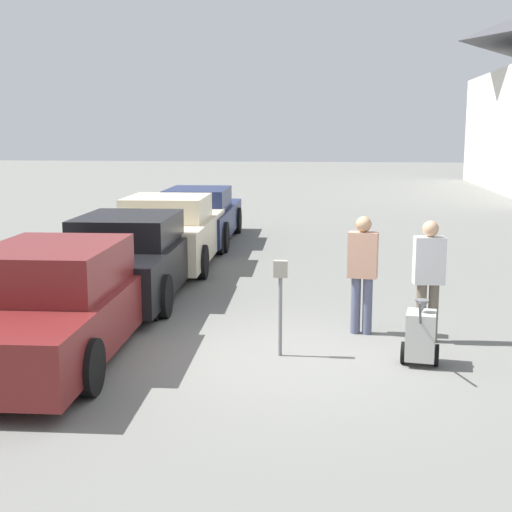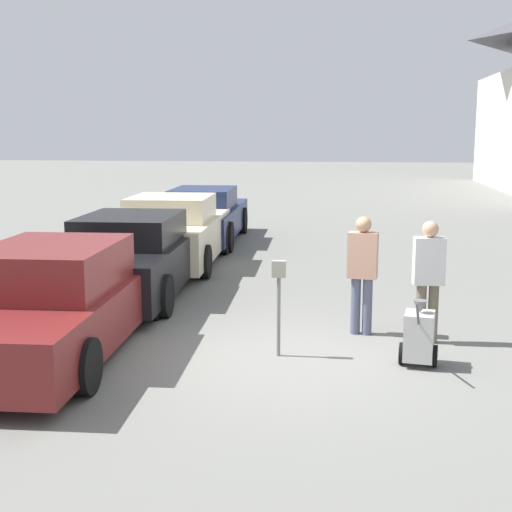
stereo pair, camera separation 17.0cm
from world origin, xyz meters
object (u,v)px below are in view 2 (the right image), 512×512
at_px(parked_car_black, 134,257).
at_px(person_worker, 362,268).
at_px(parking_meter, 279,290).
at_px(person_supervisor, 428,274).
at_px(equipment_cart, 419,336).
at_px(parked_car_cream, 173,233).
at_px(parked_car_maroon, 58,302).
at_px(parked_car_navy, 204,216).

bearing_deg(parked_car_black, person_worker, -29.30).
xyz_separation_m(parking_meter, person_supervisor, (1.99, 0.87, 0.08)).
height_order(person_supervisor, equipment_cart, person_supervisor).
xyz_separation_m(person_worker, equipment_cart, (0.70, -1.34, -0.60)).
bearing_deg(parking_meter, parked_car_cream, 115.76).
distance_m(parked_car_maroon, parked_car_cream, 6.26).
xyz_separation_m(parked_car_cream, parking_meter, (2.95, -6.12, 0.18)).
xyz_separation_m(person_worker, person_supervisor, (0.90, -0.30, -0.01)).
height_order(person_worker, equipment_cart, person_worker).
xyz_separation_m(parked_car_navy, person_supervisor, (4.94, -8.65, 0.30)).
distance_m(person_worker, person_supervisor, 0.95).
relative_size(person_worker, person_supervisor, 1.01).
bearing_deg(person_worker, parked_car_navy, -55.40).
relative_size(parked_car_navy, person_worker, 3.11).
distance_m(parked_car_maroon, parked_car_navy, 9.66).
bearing_deg(parked_car_cream, equipment_cart, -55.37).
relative_size(person_worker, equipment_cart, 1.72).
distance_m(parked_car_black, equipment_cart, 5.84).
bearing_deg(parking_meter, parked_car_maroon, -177.26).
bearing_deg(equipment_cart, parked_car_cream, 135.77).
bearing_deg(person_worker, parked_car_cream, -41.98).
xyz_separation_m(parked_car_maroon, person_worker, (4.04, 1.32, 0.31)).
xyz_separation_m(parked_car_cream, parked_car_navy, (0.00, 3.40, -0.04)).
height_order(parked_car_black, parked_car_navy, parked_car_black).
bearing_deg(person_worker, parked_car_maroon, 26.76).
height_order(parked_car_maroon, person_worker, person_worker).
xyz_separation_m(parked_car_maroon, parked_car_cream, (-0.00, 6.26, 0.05)).
bearing_deg(parking_meter, parked_car_navy, 107.23).
bearing_deg(equipment_cart, parked_car_black, 153.20).
bearing_deg(person_supervisor, parked_car_navy, -65.30).
height_order(parked_car_navy, person_supervisor, person_supervisor).
distance_m(person_worker, equipment_cart, 1.62).
relative_size(parked_car_maroon, equipment_cart, 5.29).
relative_size(parked_car_maroon, parked_car_black, 1.03).
xyz_separation_m(parked_car_cream, person_supervisor, (4.94, -5.25, 0.26)).
bearing_deg(parking_meter, equipment_cart, -5.16).
height_order(parked_car_maroon, parked_car_cream, parked_car_cream).
height_order(parking_meter, person_worker, person_worker).
distance_m(parked_car_black, parked_car_cream, 2.90).
bearing_deg(parked_car_maroon, equipment_cart, -2.69).
height_order(parked_car_maroon, person_supervisor, person_supervisor).
bearing_deg(person_worker, parked_car_black, -18.12).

